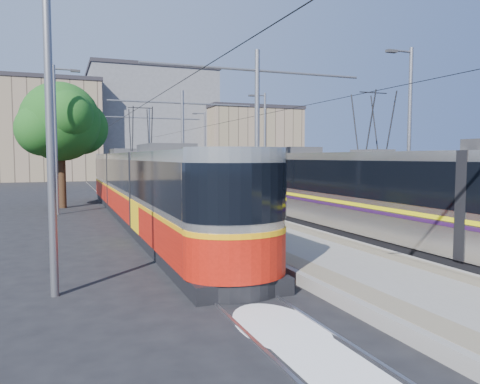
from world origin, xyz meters
name	(u,v)px	position (x,y,z in m)	size (l,w,h in m)	color
ground	(386,286)	(0.00, 0.00, 0.00)	(160.00, 160.00, 0.00)	black
platform	(196,208)	(0.00, 17.00, 0.15)	(4.00, 50.00, 0.30)	gray
tactile_strip_left	(171,206)	(-1.45, 17.00, 0.30)	(0.70, 50.00, 0.01)	gray
tactile_strip_right	(220,205)	(1.45, 17.00, 0.30)	(0.70, 50.00, 0.01)	gray
rails	(196,210)	(0.00, 17.00, 0.02)	(8.71, 70.00, 0.03)	gray
track_arrow	(322,358)	(-3.60, -3.00, 0.01)	(1.20, 5.00, 0.01)	silver
tram_left	(142,186)	(-3.60, 14.00, 1.71)	(2.43, 28.19, 5.50)	black
tram_right	(371,191)	(3.60, 5.47, 1.86)	(2.43, 32.11, 5.50)	black
catenary	(210,130)	(0.00, 14.15, 4.52)	(9.20, 70.00, 7.00)	slate
street_lamps	(179,141)	(0.00, 21.00, 4.18)	(15.18, 38.22, 8.00)	slate
shelter	(228,188)	(1.15, 14.67, 1.46)	(0.65, 1.02, 2.21)	black
tree	(66,124)	(-6.90, 21.60, 5.16)	(5.25, 4.85, 7.63)	#382314
building_left	(38,130)	(-10.00, 60.00, 6.68)	(16.32, 12.24, 13.35)	#8B745E
building_centre	(151,124)	(6.00, 64.00, 8.18)	(18.36, 14.28, 16.33)	slate
building_right	(249,142)	(20.00, 58.00, 5.36)	(14.28, 10.20, 10.71)	#8B745E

